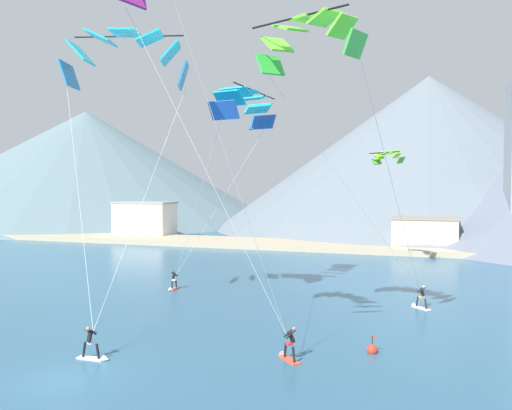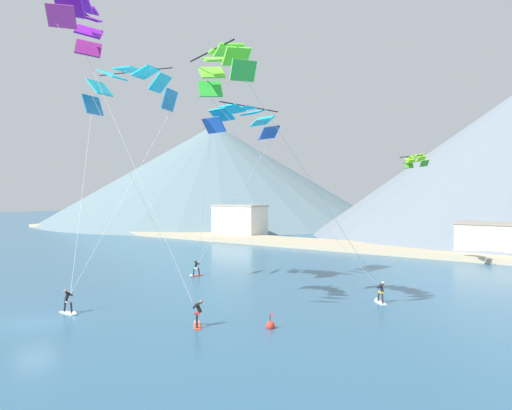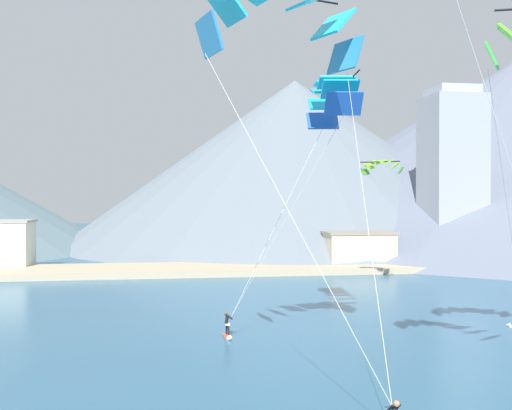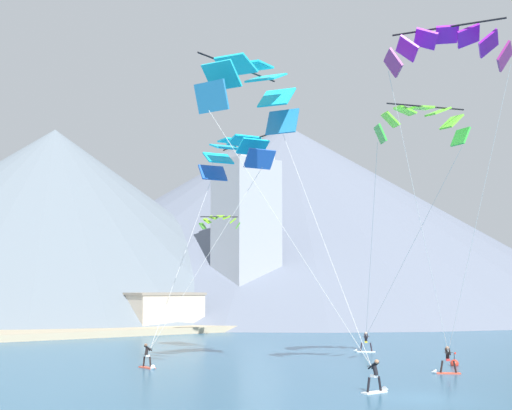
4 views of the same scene
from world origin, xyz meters
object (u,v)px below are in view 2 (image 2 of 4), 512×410
object	(u,v)px
kitesurfer_near_trail	(195,272)
race_marker_buoy	(270,326)
kitesurfer_far_left	(380,296)
parafoil_kite_near_trail	(243,118)
parafoil_kite_mid_center	(129,85)
kitesurfer_near_lead	(197,318)
parafoil_kite_near_lead	(80,21)
parafoil_kite_distant_high_outer	(415,159)
parafoil_kite_far_left	(224,66)
kitesurfer_mid_center	(70,306)

from	to	relation	value
kitesurfer_near_trail	race_marker_buoy	distance (m)	20.28
kitesurfer_near_trail	kitesurfer_far_left	distance (m)	19.35
kitesurfer_near_trail	kitesurfer_far_left	xyz separation A→B (m)	(19.35, 0.09, 0.03)
parafoil_kite_near_trail	parafoil_kite_mid_center	xyz separation A→B (m)	(-4.78, -8.71, 2.08)
kitesurfer_near_trail	race_marker_buoy	size ratio (longest dim) A/B	1.73
kitesurfer_near_lead	parafoil_kite_near_trail	distance (m)	20.39
parafoil_kite_near_lead	parafoil_kite_distant_high_outer	world-z (taller)	parafoil_kite_near_lead
parafoil_kite_near_lead	parafoil_kite_mid_center	world-z (taller)	parafoil_kite_near_lead
parafoil_kite_near_trail	parafoil_kite_mid_center	world-z (taller)	parafoil_kite_mid_center
parafoil_kite_near_trail	race_marker_buoy	distance (m)	20.97
parafoil_kite_distant_high_outer	race_marker_buoy	bearing A→B (deg)	-87.20
parafoil_kite_mid_center	kitesurfer_near_lead	bearing A→B (deg)	-18.80
parafoil_kite_near_lead	parafoil_kite_near_trail	xyz separation A→B (m)	(-2.15, 17.52, -3.39)
kitesurfer_near_trail	parafoil_kite_near_lead	distance (m)	26.65
parafoil_kite_far_left	kitesurfer_near_trail	bearing A→B (deg)	141.26
kitesurfer_far_left	parafoil_kite_distant_high_outer	distance (m)	19.94
race_marker_buoy	kitesurfer_far_left	bearing A→B (deg)	78.85
kitesurfer_far_left	kitesurfer_near_trail	bearing A→B (deg)	-179.72
kitesurfer_near_trail	race_marker_buoy	world-z (taller)	kitesurfer_near_trail
kitesurfer_near_lead	kitesurfer_far_left	world-z (taller)	kitesurfer_near_lead
kitesurfer_near_trail	parafoil_kite_mid_center	distance (m)	18.89
kitesurfer_far_left	parafoil_kite_near_trail	world-z (taller)	parafoil_kite_near_trail
kitesurfer_near_lead	kitesurfer_mid_center	bearing A→B (deg)	-160.62
parafoil_kite_mid_center	parafoil_kite_far_left	xyz separation A→B (m)	(12.28, -2.15, -0.83)
parafoil_kite_near_trail	race_marker_buoy	world-z (taller)	parafoil_kite_near_trail
kitesurfer_near_trail	parafoil_kite_near_trail	size ratio (longest dim) A/B	0.12
parafoil_kite_far_left	parafoil_kite_distant_high_outer	distance (m)	27.84
kitesurfer_far_left	parafoil_kite_near_lead	world-z (taller)	parafoil_kite_near_lead
kitesurfer_far_left	parafoil_kite_distant_high_outer	bearing A→B (deg)	102.07
kitesurfer_near_lead	parafoil_kite_far_left	distance (m)	15.73
parafoil_kite_distant_high_outer	kitesurfer_near_lead	bearing A→B (deg)	-94.89
parafoil_kite_near_lead	race_marker_buoy	distance (m)	21.28
kitesurfer_near_trail	kitesurfer_mid_center	xyz separation A→B (m)	(4.46, -16.19, 0.07)
kitesurfer_near_lead	kitesurfer_far_left	size ratio (longest dim) A/B	1.02
parafoil_kite_mid_center	parafoil_kite_far_left	size ratio (longest dim) A/B	1.07
kitesurfer_mid_center	parafoil_kite_far_left	world-z (taller)	parafoil_kite_far_left
kitesurfer_near_lead	parafoil_kite_near_trail	bearing A→B (deg)	118.66
parafoil_kite_far_left	parafoil_kite_near_trail	bearing A→B (deg)	124.63
kitesurfer_near_lead	kitesurfer_far_left	xyz separation A→B (m)	(5.95, 13.14, -0.03)
parafoil_kite_distant_high_outer	race_marker_buoy	size ratio (longest dim) A/B	3.63
parafoil_kite_near_lead	race_marker_buoy	xyz separation A→B (m)	(8.62, 7.15, -18.10)
kitesurfer_mid_center	parafoil_kite_far_left	xyz separation A→B (m)	(9.51, 4.98, 15.60)
parafoil_kite_far_left	race_marker_buoy	distance (m)	16.30
parafoil_kite_mid_center	parafoil_kite_distant_high_outer	world-z (taller)	parafoil_kite_mid_center
parafoil_kite_near_trail	kitesurfer_near_lead	bearing A→B (deg)	-61.34
kitesurfer_near_lead	parafoil_kite_near_trail	size ratio (longest dim) A/B	0.12
parafoil_kite_near_lead	race_marker_buoy	bearing A→B (deg)	39.69
parafoil_kite_near_lead	kitesurfer_mid_center	bearing A→B (deg)	158.07
kitesurfer_near_lead	kitesurfer_near_trail	world-z (taller)	kitesurfer_near_lead
parafoil_kite_mid_center	parafoil_kite_distant_high_outer	size ratio (longest dim) A/B	4.59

